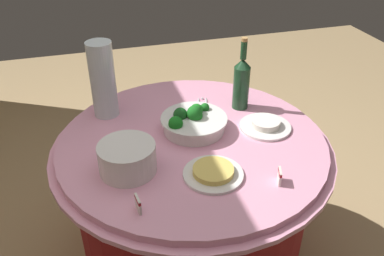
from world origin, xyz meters
TOP-DOWN VIEW (x-y plane):
  - buffet_table at (0.00, 0.00)m, footprint 1.16×1.16m
  - broccoli_bowl at (0.06, -0.02)m, footprint 0.28×0.28m
  - plate_stack at (-0.14, 0.28)m, footprint 0.21×0.21m
  - wine_bottle at (0.19, -0.29)m, footprint 0.07×0.07m
  - decorative_fruit_vase at (0.30, 0.31)m, footprint 0.11×0.11m
  - serving_tongs at (0.24, -0.12)m, footprint 0.17×0.09m
  - food_plate_noodles at (-0.25, -0.01)m, footprint 0.22×0.22m
  - food_plate_rice at (-0.01, -0.32)m, footprint 0.22×0.22m
  - label_placard_front at (-0.35, -0.22)m, footprint 0.05×0.03m
  - label_placard_mid at (-0.35, 0.28)m, footprint 0.05×0.01m

SIDE VIEW (x-z plane):
  - buffet_table at x=0.00m, z-range 0.01..0.75m
  - serving_tongs at x=0.24m, z-range 0.74..0.75m
  - food_plate_noodles at x=-0.25m, z-range 0.74..0.77m
  - food_plate_rice at x=-0.01m, z-range 0.73..0.77m
  - label_placard_front at x=-0.35m, z-range 0.74..0.80m
  - label_placard_mid at x=-0.35m, z-range 0.74..0.80m
  - broccoli_bowl at x=0.06m, z-range 0.72..0.84m
  - plate_stack at x=-0.14m, z-range 0.74..0.85m
  - wine_bottle at x=0.19m, z-range 0.70..1.04m
  - decorative_fruit_vase at x=0.30m, z-range 0.73..1.07m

